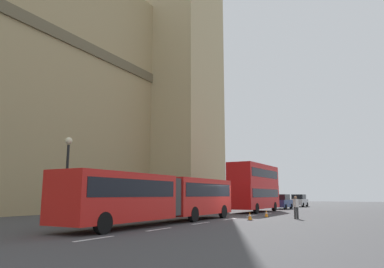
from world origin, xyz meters
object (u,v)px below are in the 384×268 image
object	(u,v)px
sedan_trailing	(299,201)
sedan_lead	(282,202)
double_decker_bus	(255,186)
street_lamp	(67,173)
traffic_cone_west	(250,216)
traffic_cone_middle	(266,214)
articulated_bus	(163,195)
pedestrian_near_cones	(296,206)

from	to	relation	value
sedan_trailing	sedan_lead	bearing A→B (deg)	-179.40
double_decker_bus	street_lamp	world-z (taller)	street_lamp
traffic_cone_west	traffic_cone_middle	bearing A→B (deg)	0.98
double_decker_bus	sedan_trailing	size ratio (longest dim) A/B	2.12
sedan_trailing	street_lamp	xyz separation A→B (m)	(-41.14, 4.48, 2.14)
sedan_trailing	traffic_cone_west	distance (m)	32.12
articulated_bus	double_decker_bus	xyz separation A→B (m)	(17.22, 0.00, 0.96)
pedestrian_near_cones	street_lamp	bearing A→B (deg)	138.80
double_decker_bus	street_lamp	distance (m)	21.46
articulated_bus	sedan_trailing	size ratio (longest dim) A/B	3.62
sedan_trailing	pedestrian_near_cones	distance (m)	29.54
sedan_trailing	articulated_bus	bearing A→B (deg)	-179.95
articulated_bus	double_decker_bus	distance (m)	17.25
double_decker_bus	traffic_cone_middle	distance (m)	8.90
sedan_lead	traffic_cone_middle	bearing A→B (deg)	-168.56
articulated_bus	traffic_cone_middle	world-z (taller)	articulated_bus
sedan_trailing	pedestrian_near_cones	world-z (taller)	sedan_trailing
traffic_cone_west	pedestrian_near_cones	xyz separation A→B (m)	(3.03, -2.53, 0.63)
pedestrian_near_cones	traffic_cone_west	bearing A→B (deg)	140.14
articulated_bus	sedan_lead	bearing A→B (deg)	-0.16
street_lamp	sedan_trailing	bearing A→B (deg)	-6.21
street_lamp	double_decker_bus	bearing A→B (deg)	-12.12
pedestrian_near_cones	sedan_lead	bearing A→B (deg)	18.35
sedan_lead	pedestrian_near_cones	bearing A→B (deg)	-161.65
traffic_cone_middle	street_lamp	size ratio (longest dim) A/B	0.11
articulated_bus	sedan_lead	distance (m)	27.13
articulated_bus	sedan_lead	world-z (taller)	articulated_bus
sedan_lead	street_lamp	distance (m)	31.29
double_decker_bus	sedan_trailing	bearing A→B (deg)	0.08
traffic_cone_middle	street_lamp	xyz separation A→B (m)	(-13.23, 8.15, 2.77)
sedan_lead	double_decker_bus	bearing A→B (deg)	179.54
traffic_cone_west	articulated_bus	bearing A→B (deg)	145.92
pedestrian_near_cones	sedan_trailing	bearing A→B (deg)	12.27
sedan_lead	sedan_trailing	bearing A→B (deg)	0.60
double_decker_bus	traffic_cone_west	xyz separation A→B (m)	(-11.73, -3.72, -2.43)
sedan_lead	traffic_cone_west	size ratio (longest dim) A/B	7.59
articulated_bus	pedestrian_near_cones	xyz separation A→B (m)	(8.52, -6.24, -0.83)
sedan_lead	traffic_cone_west	world-z (taller)	sedan_lead
sedan_lead	sedan_trailing	xyz separation A→B (m)	(10.27, 0.11, 0.00)
sedan_lead	street_lamp	bearing A→B (deg)	171.55
sedan_trailing	street_lamp	bearing A→B (deg)	173.79
traffic_cone_middle	pedestrian_near_cones	distance (m)	2.84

